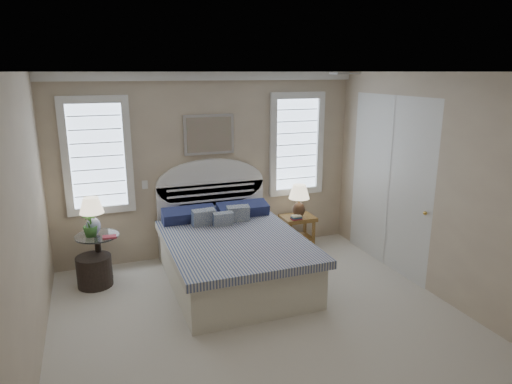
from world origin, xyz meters
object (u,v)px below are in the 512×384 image
object	(u,v)px
floor_pot	(95,271)
side_table_left	(99,253)
lamp_right	(299,197)
bed	(231,252)
lamp_left	(92,212)
nightstand_right	(298,225)

from	to	relation	value
floor_pot	side_table_left	bearing A→B (deg)	66.28
floor_pot	lamp_right	world-z (taller)	lamp_right
bed	floor_pot	world-z (taller)	bed
lamp_left	lamp_right	world-z (taller)	lamp_left
bed	floor_pot	xyz separation A→B (m)	(-1.72, 0.43, -0.18)
bed	floor_pot	size ratio (longest dim) A/B	5.13
lamp_left	lamp_right	xyz separation A→B (m)	(2.98, 0.01, -0.09)
bed	nightstand_right	world-z (taller)	bed
lamp_left	bed	bearing A→B (deg)	-21.08
bed	floor_pot	bearing A→B (deg)	165.90
lamp_right	side_table_left	bearing A→B (deg)	-178.64
side_table_left	floor_pot	xyz separation A→B (m)	(-0.07, -0.16, -0.18)
lamp_right	bed	bearing A→B (deg)	-152.94
side_table_left	floor_pot	distance (m)	0.25
side_table_left	lamp_left	xyz separation A→B (m)	(-0.03, 0.06, 0.55)
floor_pot	lamp_right	size ratio (longest dim) A/B	0.86
floor_pot	lamp_left	distance (m)	0.77
floor_pot	lamp_right	xyz separation A→B (m)	(3.02, 0.23, 0.64)
nightstand_right	floor_pot	xyz separation A→B (m)	(-3.02, -0.26, -0.18)
bed	lamp_left	size ratio (longest dim) A/B	4.51
nightstand_right	floor_pot	size ratio (longest dim) A/B	1.19
nightstand_right	lamp_right	distance (m)	0.46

